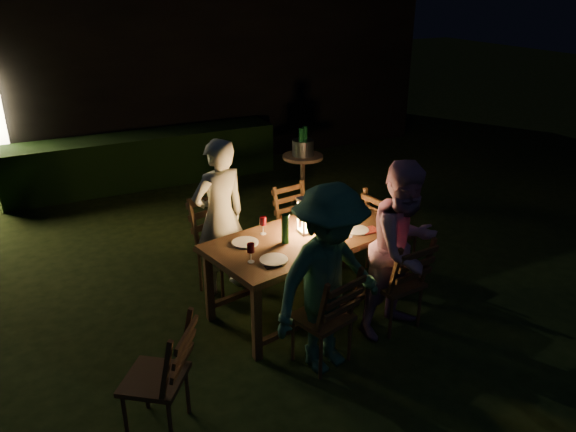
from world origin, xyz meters
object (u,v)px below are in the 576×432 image
person_opp_right (404,249)px  side_table (303,161)px  chair_near_right (395,298)px  chair_end (390,245)px  bottle_table (285,229)px  person_house_side (220,217)px  chair_near_left (323,333)px  person_opp_left (329,281)px  lantern (307,217)px  chair_far_left (224,263)px  dining_table (306,243)px  chair_far_right (299,240)px  ice_bucket (303,148)px  chair_spare (159,396)px  bottle_bucket_b (305,143)px  bottle_bucket_a (301,145)px

person_opp_right → side_table: size_ratio=2.15×
chair_near_right → chair_end: bearing=50.3°
person_opp_right → bottle_table: (-0.85, 0.66, 0.10)m
chair_end → bottle_table: (-1.45, -0.30, 0.62)m
person_house_side → chair_near_left: bearing=90.1°
person_opp_left → side_table: size_ratio=2.15×
person_house_side → lantern: person_house_side is taller
chair_far_left → dining_table: bearing=114.0°
chair_far_right → chair_near_left: bearing=59.7°
ice_bucket → person_opp_right: bearing=-101.6°
chair_near_right → chair_spare: chair_near_right is taller
chair_far_right → chair_spare: chair_spare is taller
dining_table → chair_spare: chair_spare is taller
ice_bucket → bottle_bucket_b: bearing=38.7°
chair_far_left → chair_far_right: 1.00m
person_house_side → bottle_bucket_a: (1.80, 1.63, 0.10)m
chair_far_left → chair_end: size_ratio=1.05×
ice_bucket → person_opp_left: bearing=-114.8°
chair_end → lantern: 1.34m
person_house_side → ice_bucket: 2.50m
person_opp_left → ice_bucket: 3.62m
chair_near_right → person_house_side: 1.90m
chair_spare → lantern: bearing=-22.5°
chair_near_right → person_opp_right: 0.53m
chair_end → bottle_table: size_ratio=3.62×
person_opp_right → bottle_bucket_a: 3.12m
chair_near_right → person_opp_right: bearing=-82.0°
person_house_side → person_opp_right: (1.21, -1.42, 0.00)m
person_opp_left → bottle_table: bearing=76.3°
chair_far_right → bottle_bucket_a: bottle_bucket_a is taller
dining_table → bottle_bucket_a: bottle_bucket_a is taller
chair_near_left → bottle_bucket_a: bottle_bucket_a is taller
dining_table → bottle_table: (-0.24, -0.05, 0.22)m
dining_table → ice_bucket: 2.70m
chair_far_left → side_table: bearing=-154.9°
person_opp_left → chair_far_left: bearing=90.1°
person_house_side → person_opp_right: bearing=118.8°
bottle_bucket_a → side_table: bearing=38.7°
bottle_bucket_b → person_house_side: bearing=-137.9°
chair_far_right → bottle_bucket_b: (0.91, 1.56, 0.64)m
lantern → ice_bucket: (1.20, 2.33, -0.07)m
person_opp_right → dining_table: bearing=118.8°
dining_table → person_house_side: (-0.61, 0.71, 0.11)m
chair_end → chair_near_left: bearing=-64.0°
chair_end → chair_spare: chair_end is taller
person_opp_left → dining_table: bearing=61.2°
person_opp_left → lantern: size_ratio=4.68×
dining_table → person_opp_right: size_ratio=1.24×
person_opp_left → chair_near_right: bearing=3.2°
chair_near_left → bottle_bucket_a: (1.48, 3.19, 0.63)m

